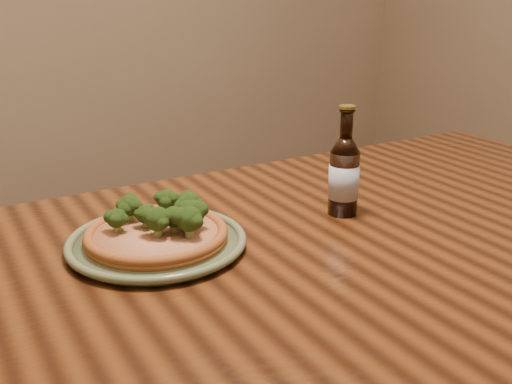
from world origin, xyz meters
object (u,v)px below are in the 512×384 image
plate (157,242)px  beer_bottle (344,175)px  table (327,290)px  pizza (159,230)px

plate → beer_bottle: size_ratio=1.43×
plate → beer_bottle: (0.36, -0.03, 0.07)m
plate → table: bearing=-25.0°
table → plate: size_ratio=5.43×
pizza → plate: bearing=-168.8°
plate → beer_bottle: bearing=-4.7°
beer_bottle → table: bearing=-118.2°
pizza → beer_bottle: beer_bottle is taller
table → beer_bottle: 0.22m
plate → pizza: size_ratio=1.26×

